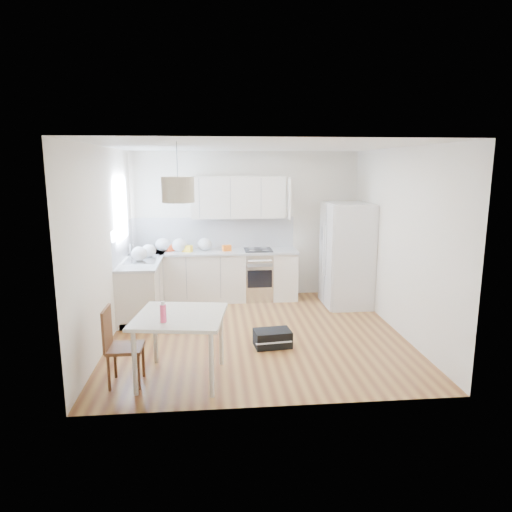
{
  "coord_description": "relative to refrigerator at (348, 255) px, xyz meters",
  "views": [
    {
      "loc": [
        -0.63,
        -6.37,
        2.44
      ],
      "look_at": [
        0.03,
        0.4,
        1.09
      ],
      "focal_mm": 32.0,
      "sensor_mm": 36.0,
      "label": 1
    }
  ],
  "objects": [
    {
      "name": "cabinets_back",
      "position": [
        -2.33,
        0.52,
        -0.47
      ],
      "size": [
        3.0,
        0.6,
        0.88
      ],
      "primitive_type": "cube",
      "color": "silver",
      "rests_on": "floor"
    },
    {
      "name": "range_oven",
      "position": [
        -1.53,
        0.52,
        -0.47
      ],
      "size": [
        0.5,
        0.61,
        0.88
      ],
      "primitive_type": null,
      "color": "silver",
      "rests_on": "floor"
    },
    {
      "name": "backsplash_back",
      "position": [
        -2.33,
        0.81,
        0.3
      ],
      "size": [
        3.0,
        0.01,
        0.58
      ],
      "primitive_type": "cube",
      "color": "silver",
      "rests_on": "wall_back"
    },
    {
      "name": "grocery_bag_a",
      "position": [
        -3.25,
        0.55,
        0.13
      ],
      "size": [
        0.27,
        0.23,
        0.24
      ],
      "primitive_type": "ellipsoid",
      "color": "silver",
      "rests_on": "counter_back"
    },
    {
      "name": "gym_bag",
      "position": [
        -1.56,
        -1.79,
        -0.79
      ],
      "size": [
        0.53,
        0.38,
        0.23
      ],
      "primitive_type": "cube",
      "rotation": [
        0.0,
        0.0,
        0.11
      ],
      "color": "black",
      "rests_on": "floor"
    },
    {
      "name": "snack_yellow",
      "position": [
        -2.81,
        0.47,
        0.07
      ],
      "size": [
        0.2,
        0.17,
        0.12
      ],
      "primitive_type": "cube",
      "rotation": [
        0.0,
        0.0,
        -0.43
      ],
      "color": "yellow",
      "rests_on": "counter_back"
    },
    {
      "name": "upper_cabinets",
      "position": [
        -1.88,
        0.66,
        0.97
      ],
      "size": [
        1.7,
        0.32,
        0.75
      ],
      "primitive_type": "cube",
      "color": "silver",
      "rests_on": "wall_back"
    },
    {
      "name": "pendant_lamp",
      "position": [
        -2.72,
        -2.53,
        1.27
      ],
      "size": [
        0.46,
        0.46,
        0.28
      ],
      "primitive_type": "cylinder",
      "rotation": [
        0.0,
        0.0,
        0.32
      ],
      "color": "beige",
      "rests_on": "ceiling"
    },
    {
      "name": "counter_left",
      "position": [
        -3.53,
        -0.08,
        -0.01
      ],
      "size": [
        0.64,
        1.82,
        0.04
      ],
      "primitive_type": "cube",
      "color": "#A2A4A6",
      "rests_on": "cabinets_left"
    },
    {
      "name": "floor",
      "position": [
        -1.73,
        -1.28,
        -0.91
      ],
      "size": [
        4.2,
        4.2,
        0.0
      ],
      "primitive_type": "plane",
      "color": "brown",
      "rests_on": "ground"
    },
    {
      "name": "ceiling",
      "position": [
        -1.73,
        -1.28,
        1.79
      ],
      "size": [
        4.2,
        4.2,
        0.0
      ],
      "primitive_type": "plane",
      "rotation": [
        3.14,
        0.0,
        0.0
      ],
      "color": "white",
      "rests_on": "wall_back"
    },
    {
      "name": "sink",
      "position": [
        -3.53,
        -0.13,
        0.01
      ],
      "size": [
        0.5,
        0.8,
        0.16
      ],
      "primitive_type": null,
      "color": "silver",
      "rests_on": "counter_left"
    },
    {
      "name": "grocery_bag_b",
      "position": [
        -2.95,
        0.5,
        0.13
      ],
      "size": [
        0.27,
        0.23,
        0.24
      ],
      "primitive_type": "ellipsoid",
      "color": "silver",
      "rests_on": "counter_back"
    },
    {
      "name": "refrigerator",
      "position": [
        0.0,
        0.0,
        0.0
      ],
      "size": [
        0.87,
        0.91,
        1.81
      ],
      "primitive_type": null,
      "rotation": [
        0.0,
        0.0,
        0.0
      ],
      "color": "silver",
      "rests_on": "floor"
    },
    {
      "name": "snack_orange",
      "position": [
        -2.1,
        0.5,
        0.07
      ],
      "size": [
        0.17,
        0.13,
        0.11
      ],
      "primitive_type": "cube",
      "rotation": [
        0.0,
        0.0,
        0.25
      ],
      "color": "orange",
      "rests_on": "counter_back"
    },
    {
      "name": "grocery_bag_e",
      "position": [
        -3.55,
        -0.25,
        0.13
      ],
      "size": [
        0.26,
        0.22,
        0.23
      ],
      "primitive_type": "ellipsoid",
      "color": "silver",
      "rests_on": "counter_left"
    },
    {
      "name": "window_glassblock",
      "position": [
        -3.82,
        -0.13,
        0.84
      ],
      "size": [
        0.02,
        1.0,
        1.0
      ],
      "primitive_type": "cube",
      "color": "#BFE0F9",
      "rests_on": "wall_left"
    },
    {
      "name": "snack_red",
      "position": [
        -3.12,
        0.57,
        0.07
      ],
      "size": [
        0.19,
        0.18,
        0.11
      ],
      "primitive_type": "cube",
      "rotation": [
        0.0,
        0.0,
        0.61
      ],
      "color": "#C43E18",
      "rests_on": "counter_back"
    },
    {
      "name": "drink_bottle",
      "position": [
        -2.9,
        -2.88,
        -0.01
      ],
      "size": [
        0.07,
        0.07,
        0.23
      ],
      "primitive_type": "cylinder",
      "rotation": [
        0.0,
        0.0,
        0.01
      ],
      "color": "#F2436E",
      "rests_on": "dining_table"
    },
    {
      "name": "backsplash_left",
      "position": [
        -3.82,
        -0.08,
        0.3
      ],
      "size": [
        0.01,
        1.8,
        0.58
      ],
      "primitive_type": "cube",
      "color": "silver",
      "rests_on": "wall_left"
    },
    {
      "name": "wall_left",
      "position": [
        -3.83,
        -1.28,
        0.44
      ],
      "size": [
        0.0,
        4.2,
        4.2
      ],
      "primitive_type": "plane",
      "rotation": [
        1.57,
        0.0,
        1.57
      ],
      "color": "white",
      "rests_on": "floor"
    },
    {
      "name": "wall_back",
      "position": [
        -1.73,
        0.82,
        0.44
      ],
      "size": [
        4.2,
        0.0,
        4.2
      ],
      "primitive_type": "plane",
      "rotation": [
        1.57,
        0.0,
        0.0
      ],
      "color": "white",
      "rests_on": "floor"
    },
    {
      "name": "dining_table",
      "position": [
        -2.74,
        -2.65,
        -0.22
      ],
      "size": [
        1.12,
        1.12,
        0.78
      ],
      "rotation": [
        0.0,
        0.0,
        -0.15
      ],
      "color": "beige",
      "rests_on": "floor"
    },
    {
      "name": "cabinets_left",
      "position": [
        -3.53,
        -0.08,
        -0.47
      ],
      "size": [
        0.6,
        1.8,
        0.88
      ],
      "primitive_type": "cube",
      "color": "silver",
      "rests_on": "floor"
    },
    {
      "name": "wall_right",
      "position": [
        0.37,
        -1.28,
        0.44
      ],
      "size": [
        0.0,
        4.2,
        4.2
      ],
      "primitive_type": "plane",
      "rotation": [
        1.57,
        0.0,
        -1.57
      ],
      "color": "white",
      "rests_on": "floor"
    },
    {
      "name": "grocery_bag_d",
      "position": [
        -3.43,
        0.06,
        0.12
      ],
      "size": [
        0.24,
        0.2,
        0.22
      ],
      "primitive_type": "ellipsoid",
      "color": "silver",
      "rests_on": "counter_back"
    },
    {
      "name": "dining_chair",
      "position": [
        -3.35,
        -2.72,
        -0.46
      ],
      "size": [
        0.38,
        0.38,
        0.9
      ],
      "primitive_type": null,
      "rotation": [
        0.0,
        0.0,
        -0.01
      ],
      "color": "#4D2817",
      "rests_on": "floor"
    },
    {
      "name": "counter_back",
      "position": [
        -2.33,
        0.52,
        -0.01
      ],
      "size": [
        3.02,
        0.64,
        0.04
      ],
      "primitive_type": "cube",
      "color": "#A2A4A6",
      "rests_on": "cabinets_back"
    },
    {
      "name": "grocery_bag_c",
      "position": [
        -2.5,
        0.59,
        0.13
      ],
      "size": [
        0.25,
        0.21,
        0.23
      ],
      "primitive_type": "ellipsoid",
      "color": "silver",
      "rests_on": "counter_back"
    }
  ]
}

